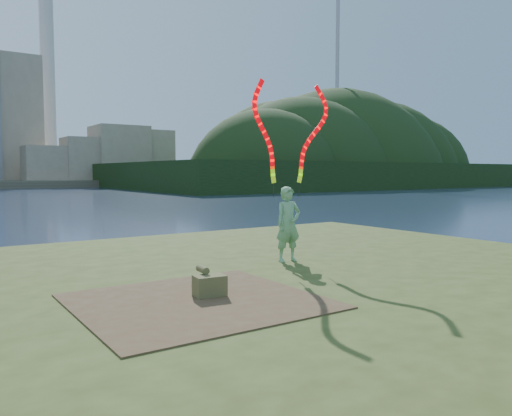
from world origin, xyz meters
TOP-DOWN VIEW (x-y plane):
  - ground at (0.00, 0.00)m, footprint 320.00×320.00m
  - grassy_knoll at (0.00, -2.30)m, footprint 20.00×18.00m
  - dirt_patch at (-2.20, -3.20)m, footprint 3.20×3.00m
  - wooded_hill at (59.57, 59.96)m, footprint 78.00×50.00m
  - woman_with_ribbons at (0.78, -1.40)m, footprint 2.00×0.41m
  - canvas_bag at (-1.93, -3.05)m, footprint 0.47×0.53m

SIDE VIEW (x-z plane):
  - ground at x=0.00m, z-range 0.00..0.00m
  - wooded_hill at x=59.57m, z-range -31.34..31.66m
  - grassy_knoll at x=0.00m, z-range -0.06..0.74m
  - dirt_patch at x=-2.20m, z-range 0.80..0.82m
  - canvas_bag at x=-1.93m, z-range 0.76..1.18m
  - woman_with_ribbons at x=0.78m, z-range 0.28..4.19m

